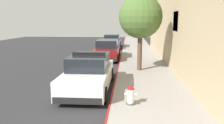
% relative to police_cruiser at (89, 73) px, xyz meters
% --- Properties ---
extents(ground_plane, '(31.70, 60.00, 0.20)m').
position_rel_police_cruiser_xyz_m(ground_plane, '(-3.23, 4.04, -0.84)').
color(ground_plane, '#2B2B2D').
extents(sidewalk_pavement, '(3.21, 60.00, 0.13)m').
position_rel_police_cruiser_xyz_m(sidewalk_pavement, '(2.77, 4.04, -0.68)').
color(sidewalk_pavement, gray).
rests_on(sidewalk_pavement, ground).
extents(curb_painted_edge, '(0.08, 60.00, 0.13)m').
position_rel_police_cruiser_xyz_m(curb_painted_edge, '(1.13, 4.04, -0.68)').
color(curb_painted_edge, maroon).
rests_on(curb_painted_edge, ground).
extents(police_cruiser, '(1.94, 4.84, 1.68)m').
position_rel_police_cruiser_xyz_m(police_cruiser, '(0.00, 0.00, 0.00)').
color(police_cruiser, white).
rests_on(police_cruiser, ground).
extents(parked_car_silver_ahead, '(1.94, 4.84, 1.56)m').
position_rel_police_cruiser_xyz_m(parked_car_silver_ahead, '(0.03, 8.39, -0.00)').
color(parked_car_silver_ahead, maroon).
rests_on(parked_car_silver_ahead, ground).
extents(parked_car_dark_far, '(1.94, 4.84, 1.56)m').
position_rel_police_cruiser_xyz_m(parked_car_dark_far, '(-0.14, 15.97, -0.00)').
color(parked_car_dark_far, navy).
rests_on(parked_car_dark_far, ground).
extents(fire_hydrant, '(0.44, 0.40, 0.76)m').
position_rel_police_cruiser_xyz_m(fire_hydrant, '(1.86, -2.11, -0.26)').
color(fire_hydrant, '#4C4C51').
rests_on(fire_hydrant, sidewalk_pavement).
extents(street_tree, '(2.55, 2.55, 4.47)m').
position_rel_police_cruiser_xyz_m(street_tree, '(2.44, 3.64, 2.56)').
color(street_tree, brown).
rests_on(street_tree, sidewalk_pavement).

